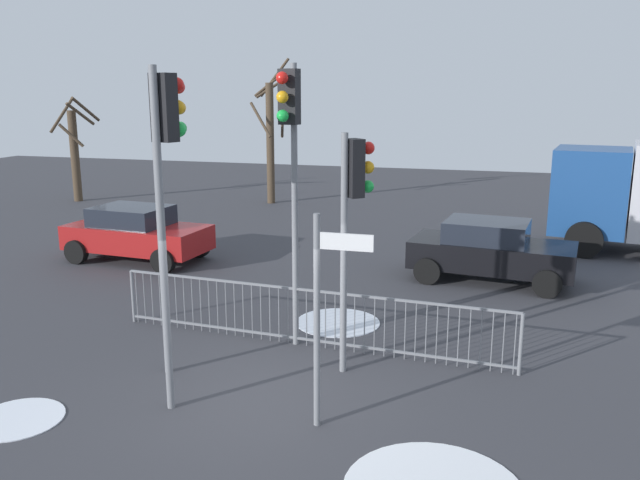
# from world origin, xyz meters

# --- Properties ---
(ground_plane) EXTENTS (60.00, 60.00, 0.00)m
(ground_plane) POSITION_xyz_m (0.00, 0.00, 0.00)
(ground_plane) COLOR #38383D
(traffic_light_foreground_right) EXTENTS (0.35, 0.57, 4.94)m
(traffic_light_foreground_right) POSITION_xyz_m (-0.24, 2.13, 3.61)
(traffic_light_foreground_right) COLOR slate
(traffic_light_foreground_right) RESTS_ON ground
(traffic_light_mid_left) EXTENTS (0.37, 0.55, 4.82)m
(traffic_light_mid_left) POSITION_xyz_m (-1.16, -0.42, 3.53)
(traffic_light_mid_left) COLOR slate
(traffic_light_mid_left) RESTS_ON ground
(traffic_light_foreground_left) EXTENTS (0.47, 0.46, 3.88)m
(traffic_light_foreground_left) POSITION_xyz_m (1.00, 1.47, 2.84)
(traffic_light_foreground_left) COLOR slate
(traffic_light_foreground_left) RESTS_ON ground
(traffic_light_rear_left) EXTENTS (0.57, 0.33, 4.80)m
(traffic_light_rear_left) POSITION_xyz_m (-1.71, 0.54, 3.51)
(traffic_light_rear_left) COLOR slate
(traffic_light_rear_left) RESTS_ON ground
(direction_sign_post) EXTENTS (0.79, 0.09, 2.96)m
(direction_sign_post) POSITION_xyz_m (1.04, -0.45, 1.66)
(direction_sign_post) COLOR slate
(direction_sign_post) RESTS_ON ground
(pedestrian_guard_railing) EXTENTS (7.41, 0.55, 1.07)m
(pedestrian_guard_railing) POSITION_xyz_m (-0.01, 2.23, 0.55)
(pedestrian_guard_railing) COLOR slate
(pedestrian_guard_railing) RESTS_ON ground
(car_red_mid) EXTENTS (3.92, 2.17, 1.47)m
(car_red_mid) POSITION_xyz_m (-6.20, 6.74, 0.77)
(car_red_mid) COLOR maroon
(car_red_mid) RESTS_ON ground
(car_black_near) EXTENTS (3.97, 2.30, 1.47)m
(car_black_near) POSITION_xyz_m (3.01, 7.40, 0.77)
(car_black_near) COLOR black
(car_black_near) RESTS_ON ground
(bare_tree_left) EXTENTS (1.50, 1.55, 5.76)m
(bare_tree_left) POSITION_xyz_m (-5.94, 16.45, 2.68)
(bare_tree_left) COLOR #473828
(bare_tree_left) RESTS_ON ground
(bare_tree_centre) EXTENTS (1.66, 1.62, 4.27)m
(bare_tree_centre) POSITION_xyz_m (-13.79, 14.64, 2.12)
(bare_tree_centre) COLOR #473828
(bare_tree_centre) RESTS_ON ground
(snow_patch_kerb) EXTENTS (1.67, 1.67, 0.01)m
(snow_patch_kerb) POSITION_xyz_m (0.24, 3.54, 0.01)
(snow_patch_kerb) COLOR silver
(snow_patch_kerb) RESTS_ON ground
(snow_patch_verge) EXTENTS (1.27, 1.27, 0.01)m
(snow_patch_verge) POSITION_xyz_m (-3.10, -1.48, 0.01)
(snow_patch_verge) COLOR white
(snow_patch_verge) RESTS_ON ground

